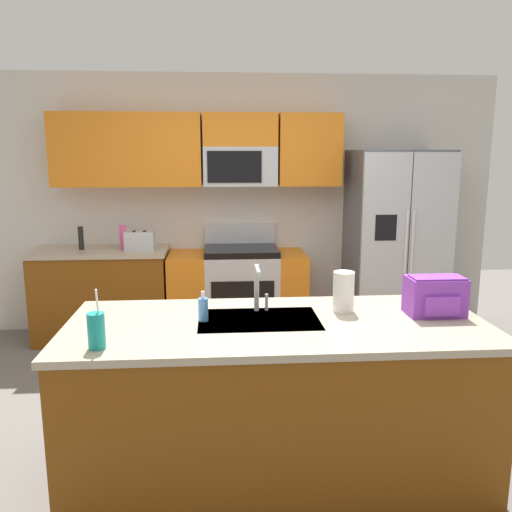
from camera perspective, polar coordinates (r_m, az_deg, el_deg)
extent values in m
plane|color=#66605B|center=(3.79, 0.45, -17.61)|extent=(9.00, 9.00, 0.00)
cube|color=beige|center=(5.49, -1.35, 5.70)|extent=(5.20, 0.10, 2.60)
cube|color=orange|center=(5.39, -17.70, 10.93)|extent=(0.70, 0.32, 0.70)
cube|color=orange|center=(5.28, -10.00, 11.29)|extent=(0.73, 0.32, 0.70)
cube|color=orange|center=(5.33, 5.79, 11.40)|extent=(0.61, 0.32, 0.70)
cube|color=#B7BABF|center=(5.26, -1.75, 9.71)|extent=(0.72, 0.32, 0.38)
cube|color=black|center=(5.09, -2.35, 9.65)|extent=(0.52, 0.01, 0.30)
cube|color=orange|center=(5.26, -1.77, 13.52)|extent=(0.72, 0.32, 0.32)
cube|color=brown|center=(5.42, -16.30, -4.19)|extent=(1.27, 0.60, 0.86)
cube|color=tan|center=(5.32, -16.56, 0.49)|extent=(1.30, 0.63, 0.04)
cube|color=#B7BABF|center=(5.31, -1.60, -4.18)|extent=(0.72, 0.60, 0.84)
cube|color=black|center=(5.00, -1.44, -4.77)|extent=(0.60, 0.01, 0.36)
cube|color=black|center=(5.20, -1.63, 0.60)|extent=(0.72, 0.60, 0.06)
cube|color=#B7BABF|center=(5.45, -1.76, 2.47)|extent=(0.72, 0.06, 0.20)
cube|color=orange|center=(5.31, -7.45, -4.26)|extent=(0.36, 0.60, 0.84)
cube|color=orange|center=(5.35, 3.77, -4.07)|extent=(0.28, 0.60, 0.84)
cube|color=#4C4F54|center=(5.43, 14.82, 1.28)|extent=(0.90, 0.70, 1.85)
cube|color=#B7BABF|center=(5.02, 13.74, 0.53)|extent=(0.44, 0.04, 1.81)
cube|color=#B7BABF|center=(5.17, 18.49, 0.58)|extent=(0.44, 0.04, 1.81)
cylinder|color=silver|center=(5.04, 16.01, 1.52)|extent=(0.02, 0.02, 0.60)
cylinder|color=silver|center=(5.06, 16.64, 1.53)|extent=(0.02, 0.02, 0.60)
cube|color=black|center=(4.96, 13.93, 3.00)|extent=(0.20, 0.00, 0.24)
cube|color=brown|center=(3.12, 2.27, -15.35)|extent=(2.30, 0.95, 0.86)
cube|color=tan|center=(2.95, 2.33, -7.51)|extent=(2.34, 0.99, 0.04)
cube|color=#B7BABF|center=(2.99, 0.30, -7.17)|extent=(0.68, 0.44, 0.03)
cube|color=#B7BABF|center=(5.18, -12.53, 1.65)|extent=(0.28, 0.16, 0.18)
cube|color=black|center=(5.18, -13.12, 2.60)|extent=(0.03, 0.11, 0.01)
cube|color=black|center=(5.16, -12.02, 2.62)|extent=(0.03, 0.11, 0.01)
cylinder|color=black|center=(5.34, -18.49, 1.85)|extent=(0.05, 0.05, 0.23)
cylinder|color=#EA4C93|center=(5.24, -14.25, 1.98)|extent=(0.06, 0.06, 0.24)
cylinder|color=#B7BABF|center=(3.11, 0.06, -3.46)|extent=(0.03, 0.03, 0.28)
cylinder|color=#B7BABF|center=(2.98, 0.20, -1.53)|extent=(0.02, 0.20, 0.02)
cylinder|color=#B7BABF|center=(3.13, 1.16, -5.03)|extent=(0.02, 0.02, 0.10)
cylinder|color=teal|center=(2.65, -16.96, -7.78)|extent=(0.08, 0.08, 0.18)
cylinder|color=white|center=(2.60, -16.87, -4.91)|extent=(0.01, 0.03, 0.14)
cylinder|color=#4C8CD8|center=(2.95, -5.76, -5.81)|extent=(0.06, 0.06, 0.13)
cylinder|color=white|center=(2.93, -5.80, -4.22)|extent=(0.02, 0.02, 0.04)
cylinder|color=white|center=(3.14, 9.49, -3.85)|extent=(0.12, 0.12, 0.24)
cube|color=purple|center=(3.21, 18.85, -4.13)|extent=(0.32, 0.20, 0.22)
cube|color=#702F97|center=(3.17, 19.11, -2.40)|extent=(0.30, 0.14, 0.03)
cube|color=purple|center=(3.13, 19.56, -5.16)|extent=(0.20, 0.03, 0.11)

